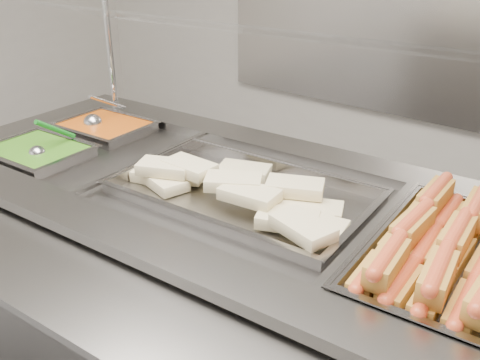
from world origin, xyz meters
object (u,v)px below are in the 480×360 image
Objects in this scene: sneeze_guard at (269,39)px; pan_wraps at (243,197)px; ladle at (94,122)px; steam_counter at (227,311)px; serving_spoon at (41,149)px; pan_hotdogs at (452,268)px.

sneeze_guard reaches higher than pan_wraps.
ladle reaches higher than pan_wraps.
ladle is at bearing 174.08° from steam_counter.
serving_spoon is (-0.65, -0.22, 0.50)m from steam_counter.
pan_wraps is (-0.61, -0.05, 0.02)m from pan_hotdogs.
sneeze_guard reaches higher than ladle.
serving_spoon is (-0.63, -0.45, -0.38)m from sneeze_guard.
ladle reaches higher than pan_hotdogs.
sneeze_guard is at bearing 12.20° from ladle.
sneeze_guard is 8.45× the size of ladle.
pan_wraps is at bearing 17.40° from serving_spoon.
pan_wraps is at bearing -175.12° from pan_hotdogs.
sneeze_guard reaches higher than serving_spoon.
pan_hotdogs is 1.42m from ladle.
pan_hotdogs is at bearing -14.40° from sneeze_guard.
steam_counter is 0.85m from serving_spoon.
pan_hotdogs is 0.61m from pan_wraps.
serving_spoon is at bearing -161.43° from steam_counter.
sneeze_guard is (-0.02, 0.24, 0.88)m from steam_counter.
sneeze_guard is 2.89× the size of pan_hotdogs.
sneeze_guard is 0.84m from ladle.
pan_hotdogs is 0.81× the size of pan_wraps.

